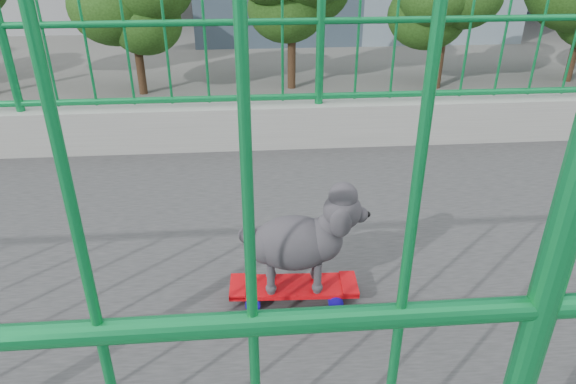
# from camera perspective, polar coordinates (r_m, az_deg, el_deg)

# --- Properties ---
(road) EXTENTS (18.00, 90.00, 0.02)m
(road) POSITION_cam_1_polar(r_m,az_deg,el_deg) (17.34, -9.04, -1.66)
(road) COLOR black
(road) RESTS_ON ground
(skateboard) EXTENTS (0.18, 0.54, 0.07)m
(skateboard) POSITION_cam_1_polar(r_m,az_deg,el_deg) (2.26, 0.61, -10.41)
(skateboard) COLOR red
(skateboard) RESTS_ON footbridge
(poodle) EXTENTS (0.23, 0.52, 0.43)m
(poodle) POSITION_cam_1_polar(r_m,az_deg,el_deg) (2.11, 1.40, -5.05)
(poodle) COLOR #2A282C
(poodle) RESTS_ON skateboard
(car_0) EXTENTS (1.75, 4.34, 1.48)m
(car_0) POSITION_cam_1_polar(r_m,az_deg,el_deg) (12.42, 23.23, -13.28)
(car_0) COLOR #A1A1A6
(car_0) RESTS_ON ground
(car_1) EXTENTS (1.39, 4.00, 1.32)m
(car_1) POSITION_cam_1_polar(r_m,az_deg,el_deg) (13.91, 6.23, -6.39)
(car_1) COLOR silver
(car_1) RESTS_ON ground
(car_2) EXTENTS (2.51, 5.44, 1.51)m
(car_2) POSITION_cam_1_polar(r_m,az_deg,el_deg) (17.40, -23.76, -0.94)
(car_2) COLOR #BB0714
(car_2) RESTS_ON ground
(car_3) EXTENTS (2.18, 5.36, 1.56)m
(car_3) POSITION_cam_1_polar(r_m,az_deg,el_deg) (20.01, -20.04, 3.55)
(car_3) COLOR silver
(car_3) RESTS_ON ground
(car_4) EXTENTS (1.60, 3.99, 1.36)m
(car_4) POSITION_cam_1_polar(r_m,az_deg,el_deg) (22.59, -14.13, 6.88)
(car_4) COLOR black
(car_4) RESTS_ON ground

